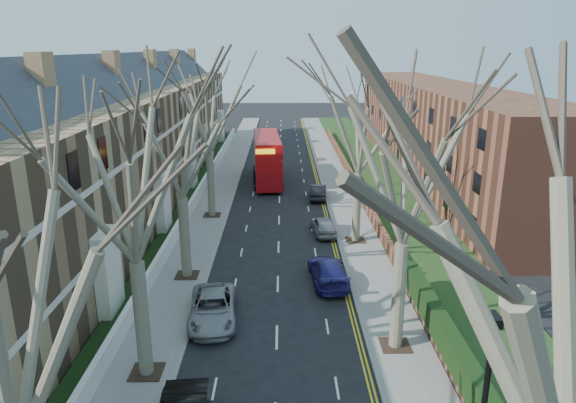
{
  "coord_description": "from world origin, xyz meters",
  "views": [
    {
      "loc": [
        0.33,
        -13.5,
        13.88
      ],
      "look_at": [
        0.69,
        20.97,
        3.44
      ],
      "focal_mm": 32.0,
      "sensor_mm": 36.0,
      "label": 1
    }
  ],
  "objects": [
    {
      "name": "car_right_far",
      "position": [
        3.67,
        33.28,
        0.69
      ],
      "size": [
        1.76,
        4.31,
        1.39
      ],
      "primitive_type": "imported",
      "rotation": [
        0.0,
        0.0,
        3.07
      ],
      "color": "black",
      "rests_on": "ground"
    },
    {
      "name": "tree_left_dist",
      "position": [
        -5.7,
        28.0,
        9.56
      ],
      "size": [
        10.5,
        10.5,
        14.71
      ],
      "color": "#68614A",
      "rests_on": "ground"
    },
    {
      "name": "terrace_left",
      "position": [
        -13.65,
        31.0,
        5.53
      ],
      "size": [
        9.7,
        78.0,
        13.6
      ],
      "color": "brown",
      "rests_on": "ground"
    },
    {
      "name": "tree_left_far",
      "position": [
        -5.7,
        16.0,
        9.24
      ],
      "size": [
        10.15,
        10.15,
        14.22
      ],
      "color": "#68614A",
      "rests_on": "ground"
    },
    {
      "name": "front_wall_left",
      "position": [
        -7.65,
        31.0,
        0.62
      ],
      "size": [
        0.3,
        78.0,
        1.0
      ],
      "color": "white",
      "rests_on": "ground"
    },
    {
      "name": "car_left_far",
      "position": [
        -3.38,
        10.65,
        0.72
      ],
      "size": [
        2.84,
        5.4,
        1.45
      ],
      "primitive_type": "imported",
      "rotation": [
        0.0,
        0.0,
        0.09
      ],
      "color": "gray",
      "rests_on": "ground"
    },
    {
      "name": "tree_right_mid",
      "position": [
        5.7,
        8.0,
        9.56
      ],
      "size": [
        10.5,
        10.5,
        14.71
      ],
      "color": "#68614A",
      "rests_on": "ground"
    },
    {
      "name": "grass_verge_right",
      "position": [
        10.5,
        39.0,
        0.15
      ],
      "size": [
        6.0,
        102.0,
        0.06
      ],
      "color": "#1F3714",
      "rests_on": "ground"
    },
    {
      "name": "pavement_left",
      "position": [
        -6.0,
        39.0,
        0.06
      ],
      "size": [
        3.0,
        102.0,
        0.12
      ],
      "primitive_type": "cube",
      "color": "slate",
      "rests_on": "ground"
    },
    {
      "name": "double_decker_bus",
      "position": [
        -1.33,
        39.86,
        2.38
      ],
      "size": [
        3.47,
        11.72,
        4.82
      ],
      "rotation": [
        0.0,
        0.0,
        3.21
      ],
      "color": "#A00B0F",
      "rests_on": "ground"
    },
    {
      "name": "tree_right_far",
      "position": [
        5.7,
        22.0,
        9.24
      ],
      "size": [
        10.15,
        10.15,
        14.22
      ],
      "color": "#68614A",
      "rests_on": "ground"
    },
    {
      "name": "tree_left_mid",
      "position": [
        -5.7,
        6.0,
        9.56
      ],
      "size": [
        10.5,
        10.5,
        14.71
      ],
      "color": "#68614A",
      "rests_on": "ground"
    },
    {
      "name": "car_right_mid",
      "position": [
        3.43,
        23.68,
        0.69
      ],
      "size": [
        2.03,
        4.19,
        1.38
      ],
      "primitive_type": "imported",
      "rotation": [
        0.0,
        0.0,
        3.24
      ],
      "color": "gray",
      "rests_on": "ground"
    },
    {
      "name": "flats_right",
      "position": [
        17.46,
        43.0,
        4.98
      ],
      "size": [
        13.97,
        54.0,
        10.0
      ],
      "color": "brown",
      "rests_on": "ground"
    },
    {
      "name": "pavement_right",
      "position": [
        6.0,
        39.0,
        0.06
      ],
      "size": [
        3.0,
        102.0,
        0.12
      ],
      "primitive_type": "cube",
      "color": "slate",
      "rests_on": "ground"
    },
    {
      "name": "car_right_near",
      "position": [
        3.08,
        15.18,
        0.74
      ],
      "size": [
        2.44,
        5.21,
        1.47
      ],
      "primitive_type": "imported",
      "rotation": [
        0.0,
        0.0,
        3.22
      ],
      "color": "navy",
      "rests_on": "ground"
    }
  ]
}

